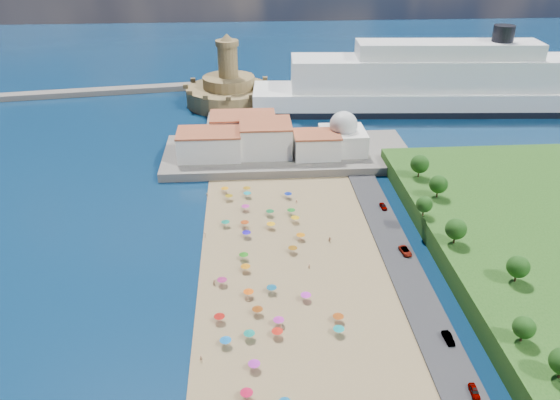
{
  "coord_description": "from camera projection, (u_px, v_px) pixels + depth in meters",
  "views": [
    {
      "loc": [
        -5.51,
        -111.7,
        81.23
      ],
      "look_at": [
        4.0,
        25.0,
        8.0
      ],
      "focal_mm": 35.0,
      "sensor_mm": 36.0,
      "label": 1
    }
  ],
  "objects": [
    {
      "name": "cruise_ship",
      "position": [
        444.0,
        86.0,
        244.65
      ],
      "size": [
        172.68,
        35.68,
        37.5
      ],
      "color": "black",
      "rests_on": "ground"
    },
    {
      "name": "ground",
      "position": [
        271.0,
        275.0,
        136.9
      ],
      "size": [
        700.0,
        700.0,
        0.0
      ],
      "primitive_type": "plane",
      "color": "#071938",
      "rests_on": "ground"
    },
    {
      "name": "jetty",
      "position": [
        229.0,
        123.0,
        230.63
      ],
      "size": [
        18.0,
        70.0,
        2.4
      ],
      "primitive_type": "cube",
      "color": "#59544C",
      "rests_on": "ground"
    },
    {
      "name": "fortress",
      "position": [
        229.0,
        90.0,
        254.44
      ],
      "size": [
        40.0,
        40.0,
        32.4
      ],
      "color": "olive",
      "rests_on": "ground"
    },
    {
      "name": "breakwater",
      "position": [
        27.0,
        96.0,
        264.18
      ],
      "size": [
        199.03,
        34.77,
        2.6
      ],
      "primitive_type": "cube",
      "rotation": [
        0.0,
        0.0,
        0.14
      ],
      "color": "#59544C",
      "rests_on": "ground"
    },
    {
      "name": "hillside_trees",
      "position": [
        472.0,
        242.0,
        131.87
      ],
      "size": [
        16.83,
        107.12,
        7.5
      ],
      "color": "#382314",
      "rests_on": "hillside"
    },
    {
      "name": "domed_building",
      "position": [
        343.0,
        135.0,
        196.98
      ],
      "size": [
        16.0,
        16.0,
        15.0
      ],
      "color": "silver",
      "rests_on": "terrace"
    },
    {
      "name": "beachgoers",
      "position": [
        258.0,
        276.0,
        134.98
      ],
      "size": [
        36.17,
        98.31,
        1.84
      ],
      "color": "tan",
      "rests_on": "beach"
    },
    {
      "name": "beach_parasols",
      "position": [
        267.0,
        292.0,
        127.56
      ],
      "size": [
        28.78,
        114.73,
        2.2
      ],
      "color": "gray",
      "rests_on": "beach"
    },
    {
      "name": "parked_cars",
      "position": [
        418.0,
        276.0,
        134.24
      ],
      "size": [
        2.91,
        76.3,
        1.41
      ],
      "color": "gray",
      "rests_on": "promenade"
    },
    {
      "name": "terrace",
      "position": [
        287.0,
        154.0,
        201.04
      ],
      "size": [
        90.0,
        36.0,
        3.0
      ],
      "primitive_type": "cube",
      "color": "#59544C",
      "rests_on": "ground"
    },
    {
      "name": "waterfront_buildings",
      "position": [
        251.0,
        138.0,
        197.8
      ],
      "size": [
        57.0,
        29.0,
        11.0
      ],
      "color": "silver",
      "rests_on": "terrace"
    }
  ]
}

